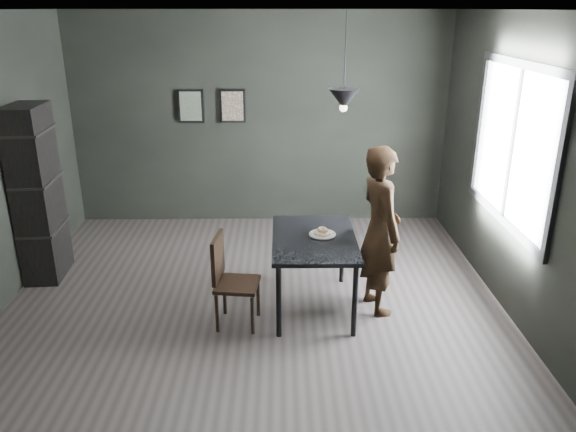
{
  "coord_description": "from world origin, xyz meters",
  "views": [
    {
      "loc": [
        0.29,
        -4.97,
        2.82
      ],
      "look_at": [
        0.35,
        0.05,
        0.95
      ],
      "focal_mm": 35.0,
      "sensor_mm": 36.0,
      "label": 1
    }
  ],
  "objects_px": {
    "white_plate": "(322,235)",
    "wood_chair": "(229,275)",
    "woman": "(380,230)",
    "pendant_lamp": "(344,99)",
    "shelf_unit": "(37,194)",
    "cafe_table": "(314,245)"
  },
  "relations": [
    {
      "from": "white_plate",
      "to": "wood_chair",
      "type": "relative_size",
      "value": 0.26
    },
    {
      "from": "woman",
      "to": "pendant_lamp",
      "type": "xyz_separation_m",
      "value": [
        -0.38,
        0.12,
        1.22
      ]
    },
    {
      "from": "shelf_unit",
      "to": "pendant_lamp",
      "type": "distance_m",
      "value": 3.42
    },
    {
      "from": "cafe_table",
      "to": "shelf_unit",
      "type": "relative_size",
      "value": 0.63
    },
    {
      "from": "pendant_lamp",
      "to": "wood_chair",
      "type": "bearing_deg",
      "value": -158.9
    },
    {
      "from": "shelf_unit",
      "to": "pendant_lamp",
      "type": "relative_size",
      "value": 2.19
    },
    {
      "from": "woman",
      "to": "wood_chair",
      "type": "height_order",
      "value": "woman"
    },
    {
      "from": "cafe_table",
      "to": "wood_chair",
      "type": "bearing_deg",
      "value": -159.12
    },
    {
      "from": "cafe_table",
      "to": "white_plate",
      "type": "xyz_separation_m",
      "value": [
        0.08,
        0.04,
        0.08
      ]
    },
    {
      "from": "woman",
      "to": "wood_chair",
      "type": "bearing_deg",
      "value": 86.24
    },
    {
      "from": "white_plate",
      "to": "wood_chair",
      "type": "height_order",
      "value": "wood_chair"
    },
    {
      "from": "cafe_table",
      "to": "shelf_unit",
      "type": "bearing_deg",
      "value": 165.43
    },
    {
      "from": "shelf_unit",
      "to": "white_plate",
      "type": "bearing_deg",
      "value": -17.41
    },
    {
      "from": "white_plate",
      "to": "pendant_lamp",
      "type": "distance_m",
      "value": 1.31
    },
    {
      "from": "wood_chair",
      "to": "shelf_unit",
      "type": "xyz_separation_m",
      "value": [
        -2.12,
        1.07,
        0.44
      ]
    },
    {
      "from": "woman",
      "to": "pendant_lamp",
      "type": "distance_m",
      "value": 1.29
    },
    {
      "from": "pendant_lamp",
      "to": "shelf_unit",
      "type": "bearing_deg",
      "value": 168.26
    },
    {
      "from": "shelf_unit",
      "to": "pendant_lamp",
      "type": "xyz_separation_m",
      "value": [
        3.17,
        -0.66,
        1.1
      ]
    },
    {
      "from": "white_plate",
      "to": "shelf_unit",
      "type": "height_order",
      "value": "shelf_unit"
    },
    {
      "from": "wood_chair",
      "to": "pendant_lamp",
      "type": "relative_size",
      "value": 1.03
    },
    {
      "from": "woman",
      "to": "cafe_table",
      "type": "bearing_deg",
      "value": 72.84
    },
    {
      "from": "white_plate",
      "to": "shelf_unit",
      "type": "distance_m",
      "value": 3.09
    }
  ]
}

